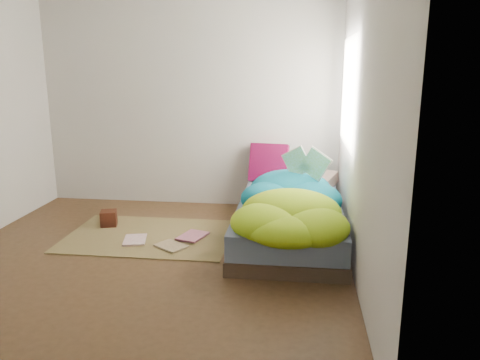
% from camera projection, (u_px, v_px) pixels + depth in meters
% --- Properties ---
extents(ground, '(3.50, 3.50, 0.00)m').
position_uv_depth(ground, '(146.00, 259.00, 4.07)').
color(ground, '#432D19').
rests_on(ground, ground).
extents(room_walls, '(3.54, 3.54, 2.62)m').
position_uv_depth(room_walls, '(138.00, 68.00, 3.69)').
color(room_walls, beige).
rests_on(room_walls, ground).
extents(bed, '(1.00, 2.00, 0.34)m').
position_uv_depth(bed, '(289.00, 220.00, 4.58)').
color(bed, '#392A1F').
rests_on(bed, ground).
extents(duvet, '(0.96, 1.84, 0.34)m').
position_uv_depth(duvet, '(290.00, 192.00, 4.28)').
color(duvet, '#085C82').
rests_on(duvet, bed).
extents(rug, '(1.60, 1.10, 0.01)m').
position_uv_depth(rug, '(149.00, 236.00, 4.62)').
color(rug, brown).
rests_on(rug, ground).
extents(pillow_floral, '(0.64, 0.54, 0.12)m').
position_uv_depth(pillow_floral, '(310.00, 179.00, 5.27)').
color(pillow_floral, beige).
rests_on(pillow_floral, bed).
extents(pillow_magenta, '(0.45, 0.19, 0.43)m').
position_uv_depth(pillow_magenta, '(269.00, 163.00, 5.35)').
color(pillow_magenta, '#54052C').
rests_on(pillow_magenta, bed).
extents(open_book, '(0.41, 0.24, 0.25)m').
position_uv_depth(open_book, '(306.00, 153.00, 4.58)').
color(open_book, '#3B902F').
rests_on(open_book, duvet).
extents(wooden_box, '(0.20, 0.20, 0.16)m').
position_uv_depth(wooden_box, '(109.00, 218.00, 4.88)').
color(wooden_box, '#39150D').
rests_on(wooden_box, rug).
extents(floor_book_a, '(0.27, 0.32, 0.02)m').
position_uv_depth(floor_book_a, '(124.00, 240.00, 4.45)').
color(floor_book_a, white).
rests_on(floor_book_a, rug).
extents(floor_book_b, '(0.31, 0.35, 0.03)m').
position_uv_depth(floor_book_b, '(183.00, 235.00, 4.59)').
color(floor_book_b, '#C06F83').
rests_on(floor_book_b, rug).
extents(floor_book_c, '(0.34, 0.32, 0.02)m').
position_uv_depth(floor_book_c, '(163.00, 249.00, 4.23)').
color(floor_book_c, tan).
rests_on(floor_book_c, rug).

